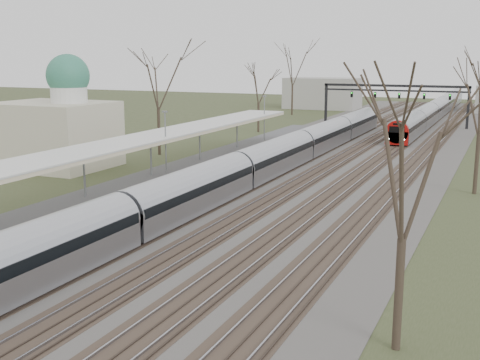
{
  "coord_description": "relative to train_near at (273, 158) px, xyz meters",
  "views": [
    {
      "loc": [
        15.98,
        -4.85,
        10.03
      ],
      "look_at": [
        -0.08,
        30.82,
        2.0
      ],
      "focal_mm": 45.0,
      "sensor_mm": 36.0,
      "label": 1
    }
  ],
  "objects": [
    {
      "name": "platform",
      "position": [
        -6.55,
        -5.56,
        -0.98
      ],
      "size": [
        3.5,
        69.0,
        1.0
      ],
      "primitive_type": "cube",
      "color": "#9E9B93",
      "rests_on": "ground"
    },
    {
      "name": "dome_building",
      "position": [
        -19.21,
        -5.06,
        2.24
      ],
      "size": [
        10.0,
        8.0,
        10.3
      ],
      "color": "beige",
      "rests_on": "ground"
    },
    {
      "name": "train_near",
      "position": [
        0.0,
        0.0,
        0.0
      ],
      "size": [
        2.62,
        75.21,
        3.05
      ],
      "color": "#9799A0",
      "rests_on": "ground"
    },
    {
      "name": "tree_east_near",
      "position": [
        15.5,
        -28.06,
        5.08
      ],
      "size": [
        4.5,
        4.5,
        9.27
      ],
      "color": "#2D231C",
      "rests_on": "ground"
    },
    {
      "name": "train_far",
      "position": [
        7.0,
        57.78,
        0.0
      ],
      "size": [
        2.62,
        75.21,
        3.05
      ],
      "color": "#9799A0",
      "rests_on": "ground"
    },
    {
      "name": "tree_west_far",
      "position": [
        -14.5,
        4.94,
        6.54
      ],
      "size": [
        5.5,
        5.5,
        11.33
      ],
      "color": "#2D231C",
      "rests_on": "ground"
    },
    {
      "name": "canopy",
      "position": [
        -6.55,
        -10.07,
        2.45
      ],
      "size": [
        4.1,
        50.0,
        3.11
      ],
      "color": "slate",
      "rests_on": "platform"
    },
    {
      "name": "track_bed",
      "position": [
        2.76,
        11.94,
        -1.42
      ],
      "size": [
        24.0,
        160.0,
        0.22
      ],
      "color": "#474442",
      "rests_on": "ground"
    },
    {
      "name": "signal_gantry",
      "position": [
        2.79,
        41.93,
        3.43
      ],
      "size": [
        21.0,
        0.59,
        6.08
      ],
      "color": "black",
      "rests_on": "ground"
    }
  ]
}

